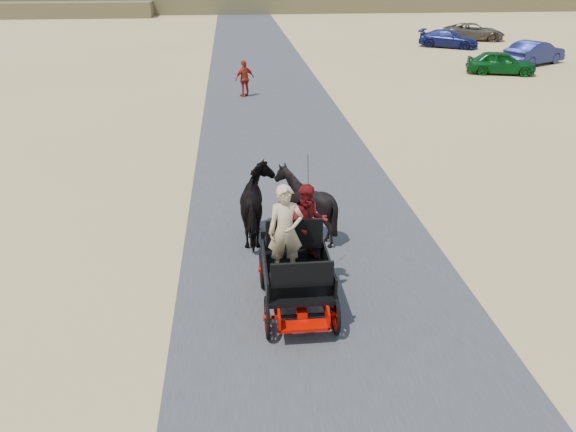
{
  "coord_description": "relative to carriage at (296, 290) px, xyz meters",
  "views": [
    {
      "loc": [
        -1.7,
        -8.37,
        6.27
      ],
      "look_at": [
        -0.63,
        2.4,
        1.2
      ],
      "focal_mm": 35.0,
      "sensor_mm": 36.0,
      "label": 1
    }
  ],
  "objects": [
    {
      "name": "car_a",
      "position": [
        14.26,
        22.11,
        0.29
      ],
      "size": [
        4.08,
        2.57,
        1.29
      ],
      "primitive_type": "imported",
      "rotation": [
        0.0,
        0.0,
        1.28
      ],
      "color": "#0C4C19",
      "rests_on": "ground"
    },
    {
      "name": "ground",
      "position": [
        0.63,
        -0.8,
        -0.36
      ],
      "size": [
        140.0,
        140.0,
        0.0
      ],
      "primitive_type": "plane",
      "color": "tan"
    },
    {
      "name": "carriage",
      "position": [
        0.0,
        0.0,
        0.0
      ],
      "size": [
        1.3,
        2.4,
        0.72
      ],
      "primitive_type": null,
      "color": "black",
      "rests_on": "ground"
    },
    {
      "name": "car_b",
      "position": [
        17.65,
        24.81,
        0.36
      ],
      "size": [
        4.57,
        3.46,
        1.44
      ],
      "primitive_type": "imported",
      "rotation": [
        0.0,
        0.0,
        2.08
      ],
      "color": "navy",
      "rests_on": "ground"
    },
    {
      "name": "car_d",
      "position": [
        18.22,
        35.66,
        0.3
      ],
      "size": [
        5.09,
        3.22,
        1.31
      ],
      "primitive_type": "imported",
      "rotation": [
        0.0,
        0.0,
        1.33
      ],
      "color": "brown",
      "rests_on": "ground"
    },
    {
      "name": "horse_left",
      "position": [
        -0.55,
        3.0,
        0.49
      ],
      "size": [
        0.91,
        2.01,
        1.7
      ],
      "primitive_type": "imported",
      "rotation": [
        0.0,
        0.0,
        3.14
      ],
      "color": "black",
      "rests_on": "ground"
    },
    {
      "name": "horse_right",
      "position": [
        0.55,
        3.0,
        0.49
      ],
      "size": [
        1.37,
        1.54,
        1.7
      ],
      "primitive_type": "imported",
      "rotation": [
        0.0,
        0.0,
        3.14
      ],
      "color": "black",
      "rests_on": "ground"
    },
    {
      "name": "ridge_far",
      "position": [
        0.63,
        61.2,
        0.84
      ],
      "size": [
        140.0,
        6.0,
        2.4
      ],
      "primitive_type": "cube",
      "color": "brown",
      "rests_on": "ground"
    },
    {
      "name": "driver_man",
      "position": [
        -0.2,
        0.05,
        1.26
      ],
      "size": [
        0.66,
        0.43,
        1.8
      ],
      "primitive_type": "imported",
      "color": "tan",
      "rests_on": "carriage"
    },
    {
      "name": "car_c",
      "position": [
        14.87,
        32.15,
        0.26
      ],
      "size": [
        4.53,
        3.75,
        1.24
      ],
      "primitive_type": "imported",
      "rotation": [
        0.0,
        0.0,
        1.0
      ],
      "color": "navy",
      "rests_on": "ground"
    },
    {
      "name": "passenger_woman",
      "position": [
        0.3,
        0.6,
        1.15
      ],
      "size": [
        0.77,
        0.6,
        1.58
      ],
      "primitive_type": "imported",
      "color": "#660C0F",
      "rests_on": "carriage"
    },
    {
      "name": "road",
      "position": [
        0.63,
        -0.8,
        -0.35
      ],
      "size": [
        6.0,
        140.0,
        0.01
      ],
      "primitive_type": "cube",
      "color": "#38383A",
      "rests_on": "ground"
    },
    {
      "name": "pedestrian",
      "position": [
        -0.46,
        17.94,
        0.5
      ],
      "size": [
        1.09,
        0.86,
        1.73
      ],
      "primitive_type": "imported",
      "rotation": [
        0.0,
        0.0,
        3.65
      ],
      "color": "maroon",
      "rests_on": "ground"
    }
  ]
}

